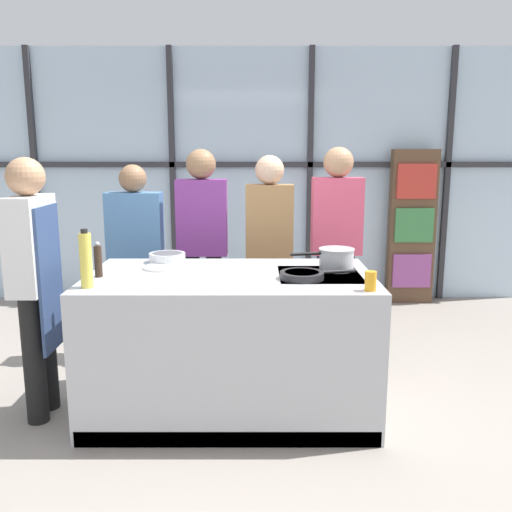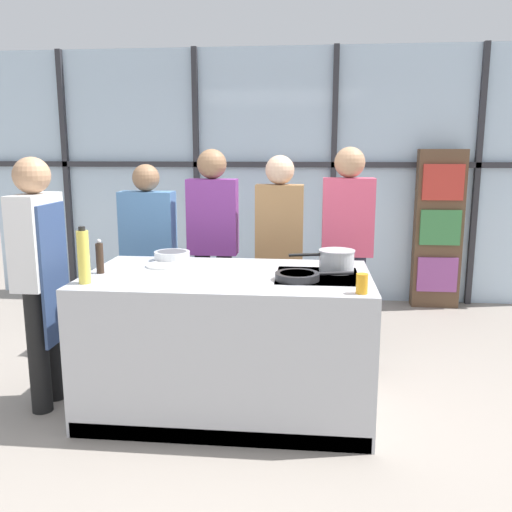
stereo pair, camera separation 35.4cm
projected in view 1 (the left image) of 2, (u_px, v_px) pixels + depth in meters
ground_plane at (231, 407)px, 3.65m from camera, size 18.00×18.00×0.00m
back_window_wall at (240, 177)px, 6.10m from camera, size 6.40×0.10×2.80m
bookshelf at (411, 227)px, 6.02m from camera, size 0.50×0.19×1.71m
demo_island at (230, 342)px, 3.56m from camera, size 1.83×1.02×0.92m
chef at (33, 273)px, 3.37m from camera, size 0.23×0.42×1.66m
spectator_far_left at (135, 250)px, 4.44m from camera, size 0.45×0.22×1.59m
spectator_center_left at (201, 239)px, 4.42m from camera, size 0.41×0.24×1.71m
spectator_center_right at (268, 241)px, 4.43m from camera, size 0.38×0.23×1.66m
spectator_far_right at (335, 237)px, 4.42m from camera, size 0.41×0.24×1.73m
frying_pan at (302, 275)px, 3.35m from camera, size 0.48×0.27×0.04m
saucepan at (335, 259)px, 3.58m from camera, size 0.43×0.24×0.15m
white_plate at (162, 267)px, 3.64m from camera, size 0.27×0.27×0.01m
mixing_bowl at (166, 257)px, 3.84m from camera, size 0.26×0.26×0.07m
oil_bottle at (85, 260)px, 3.11m from camera, size 0.07×0.07×0.34m
pepper_grinder at (97, 261)px, 3.38m from camera, size 0.05×0.05×0.22m
juice_glass_near at (369, 281)px, 3.06m from camera, size 0.07×0.07×0.11m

